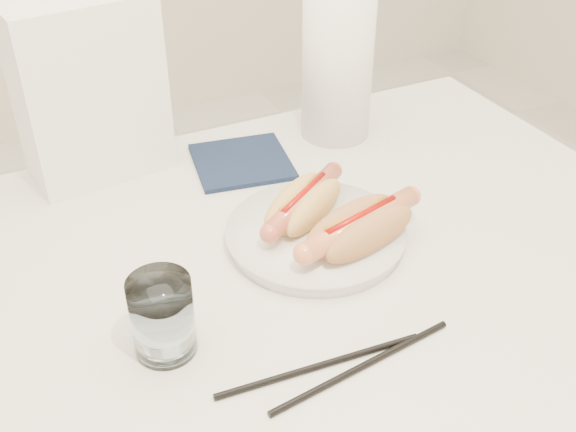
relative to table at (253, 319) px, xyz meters
name	(u,v)px	position (x,y,z in m)	size (l,w,h in m)	color
table	(253,319)	(0.00, 0.00, 0.00)	(1.20, 0.80, 0.75)	silver
plate	(315,236)	(0.11, 0.04, 0.07)	(0.23, 0.23, 0.02)	white
hotdog_left	(303,204)	(0.11, 0.07, 0.10)	(0.16, 0.13, 0.05)	#E7B45C
hotdog_right	(360,228)	(0.15, -0.01, 0.10)	(0.19, 0.11, 0.05)	#C3834C
water_glass	(162,316)	(-0.13, -0.06, 0.11)	(0.07, 0.07, 0.09)	silver
chopstick_near	(363,366)	(0.05, -0.18, 0.06)	(0.01, 0.01, 0.23)	black
chopstick_far	(320,366)	(0.01, -0.16, 0.06)	(0.01, 0.01, 0.23)	black
napkin_box	(89,89)	(-0.10, 0.35, 0.19)	(0.20, 0.11, 0.27)	white
navy_napkin	(242,162)	(0.10, 0.27, 0.06)	(0.14, 0.14, 0.01)	#111C37
paper_towel_roll	(337,61)	(0.28, 0.30, 0.19)	(0.11, 0.11, 0.25)	white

